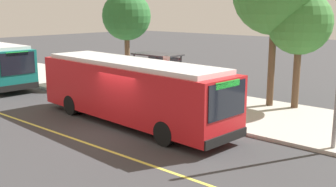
{
  "coord_description": "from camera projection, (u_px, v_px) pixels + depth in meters",
  "views": [
    {
      "loc": [
        12.87,
        -11.63,
        5.25
      ],
      "look_at": [
        1.3,
        1.54,
        1.58
      ],
      "focal_mm": 43.39,
      "sensor_mm": 36.0,
      "label": 1
    }
  ],
  "objects": [
    {
      "name": "sidewalk_curb",
      "position": [
        204.0,
        105.0,
        22.34
      ],
      "size": [
        44.0,
        6.4,
        0.15
      ],
      "primitive_type": "cube",
      "color": "#B7B2A8",
      "rests_on": "ground_plane"
    },
    {
      "name": "transit_bus_main",
      "position": [
        131.0,
        89.0,
        18.68
      ],
      "size": [
        11.21,
        3.29,
        2.95
      ],
      "color": "red",
      "rests_on": "ground_plane"
    },
    {
      "name": "street_tree_upstreet",
      "position": [
        300.0,
        23.0,
        20.49
      ],
      "size": [
        3.25,
        3.25,
        6.04
      ],
      "color": "brown",
      "rests_on": "sidewalk_curb"
    },
    {
      "name": "lane_stripe_center",
      "position": [
        82.0,
        142.0,
        16.32
      ],
      "size": [
        36.0,
        0.14,
        0.01
      ],
      "primitive_type": "cube",
      "color": "#E0D64C",
      "rests_on": "ground_plane"
    },
    {
      "name": "street_tree_downstreet",
      "position": [
        127.0,
        16.0,
        28.21
      ],
      "size": [
        3.4,
        3.4,
        6.31
      ],
      "color": "brown",
      "rests_on": "sidewalk_curb"
    },
    {
      "name": "route_sign_post",
      "position": [
        167.0,
        75.0,
        20.47
      ],
      "size": [
        0.44,
        0.08,
        2.8
      ],
      "color": "#333338",
      "rests_on": "sidewalk_curb"
    },
    {
      "name": "bus_shelter",
      "position": [
        157.0,
        65.0,
        24.48
      ],
      "size": [
        2.9,
        1.6,
        2.48
      ],
      "color": "#333338",
      "rests_on": "sidewalk_curb"
    },
    {
      "name": "ground_plane",
      "position": [
        123.0,
        130.0,
        17.94
      ],
      "size": [
        120.0,
        120.0,
        0.0
      ],
      "primitive_type": "plane",
      "color": "#38383A"
    },
    {
      "name": "pedestrian_commuter",
      "position": [
        173.0,
        86.0,
        22.09
      ],
      "size": [
        0.24,
        0.4,
        1.69
      ],
      "color": "#282D47",
      "rests_on": "sidewalk_curb"
    },
    {
      "name": "waiting_bench",
      "position": [
        156.0,
        86.0,
        24.83
      ],
      "size": [
        1.6,
        0.48,
        0.95
      ],
      "color": "brown",
      "rests_on": "sidewalk_curb"
    }
  ]
}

